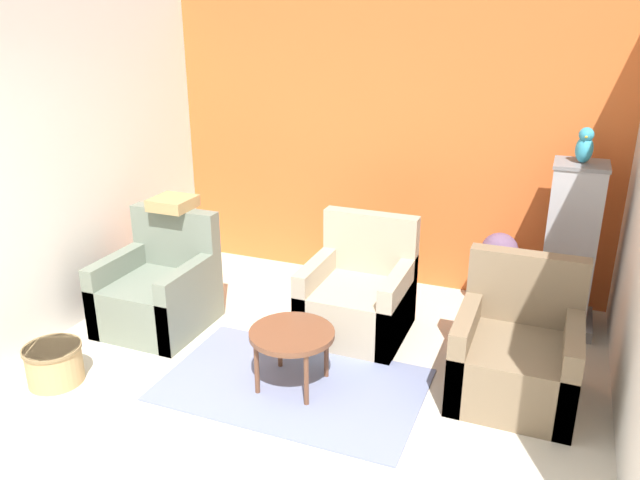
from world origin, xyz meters
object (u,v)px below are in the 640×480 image
armchair_left (159,292)px  parrot (585,146)px  birdcage (569,251)px  wicker_basket (54,363)px  armchair_right (516,356)px  armchair_middle (358,298)px  potted_plant (498,264)px  coffee_table (292,337)px

armchair_left → parrot: size_ratio=3.35×
birdcage → wicker_basket: 4.18m
birdcage → armchair_right: bearing=-102.5°
wicker_basket → armchair_middle: bearing=40.6°
armchair_right → parrot: parrot is taller
armchair_left → armchair_middle: bearing=17.7°
armchair_left → parrot: (3.24, 1.28, 1.28)m
parrot → potted_plant: size_ratio=0.38×
birdcage → potted_plant: 0.61m
coffee_table → wicker_basket: (-1.65, -0.60, -0.24)m
parrot → potted_plant: parrot is taller
armchair_left → coffee_table: bearing=-16.9°
armchair_middle → wicker_basket: armchair_middle is taller
armchair_left → armchair_middle: (1.64, 0.52, 0.00)m
armchair_middle → parrot: size_ratio=3.35×
armchair_right → parrot: bearing=77.5°
coffee_table → parrot: size_ratio=2.12×
coffee_table → armchair_left: bearing=163.1°
armchair_left → armchair_middle: same height
coffee_table → armchair_middle: armchair_middle is taller
armchair_middle → potted_plant: (1.03, 0.80, 0.16)m
armchair_middle → birdcage: (1.60, 0.76, 0.39)m
armchair_right → potted_plant: bearing=103.0°
armchair_middle → birdcage: birdcage is taller
armchair_left → birdcage: birdcage is taller
coffee_table → armchair_right: (1.51, 0.49, -0.10)m
armchair_left → armchair_right: (2.96, 0.05, 0.00)m
armchair_middle → armchair_left: bearing=-162.3°
coffee_table → armchair_middle: 0.99m
parrot → armchair_middle: bearing=-154.6°
birdcage → wicker_basket: size_ratio=3.47×
armchair_right → armchair_middle: same height
armchair_left → potted_plant: (2.67, 1.32, 0.16)m
birdcage → potted_plant: size_ratio=1.91×
coffee_table → armchair_right: 1.59m
birdcage → potted_plant: birdcage is taller
coffee_table → birdcage: birdcage is taller
armchair_left → armchair_right: 2.96m
wicker_basket → potted_plant: bearing=39.6°
armchair_left → birdcage: (3.24, 1.28, 0.39)m
coffee_table → potted_plant: potted_plant is taller
birdcage → coffee_table: bearing=-135.9°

